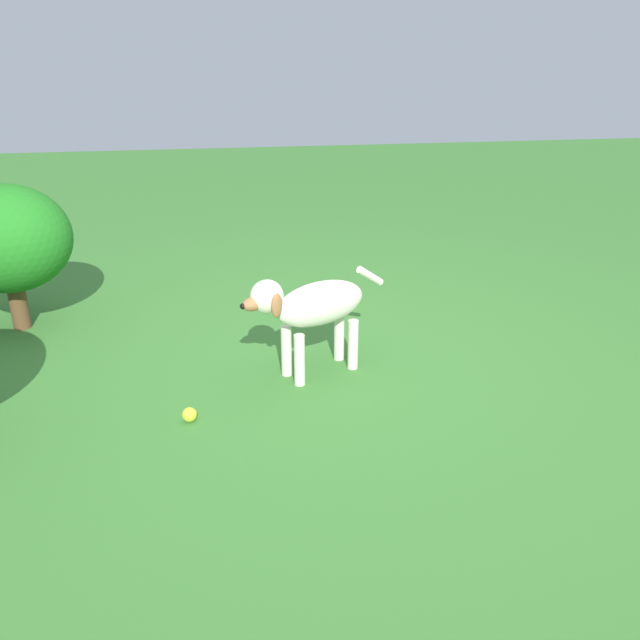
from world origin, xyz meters
TOP-DOWN VIEW (x-y plane):
  - ground at (0.00, 0.00)m, footprint 14.00×14.00m
  - dog at (0.09, 0.02)m, footprint 0.75×0.41m
  - tennis_ball_0 at (0.69, 0.38)m, footprint 0.07×0.07m
  - tennis_ball_1 at (-0.31, -0.89)m, footprint 0.07×0.07m
  - shrub_near at (1.68, -0.80)m, footprint 0.71×0.63m

SIDE VIEW (x-z plane):
  - ground at x=0.00m, z-range 0.00..0.00m
  - tennis_ball_0 at x=0.69m, z-range 0.00..0.07m
  - tennis_ball_1 at x=-0.31m, z-range 0.00..0.07m
  - dog at x=0.09m, z-range 0.09..0.64m
  - shrub_near at x=1.68m, z-range 0.11..0.95m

